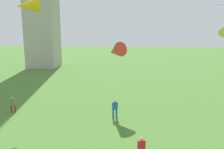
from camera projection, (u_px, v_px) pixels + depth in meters
person_0 at (13, 104)px, 22.49m from camera, size 0.49×0.33×1.62m
person_1 at (115, 108)px, 20.93m from camera, size 0.53×0.53×1.83m
person_2 at (141, 148)px, 13.91m from camera, size 0.50×0.43×1.67m
kite_flying_1 at (116, 51)px, 23.25m from camera, size 2.54×2.79×1.94m
kite_flying_4 at (28, 5)px, 22.01m from camera, size 2.71×2.45×1.73m
kite_flying_6 at (222, 4)px, 23.70m from camera, size 0.91×0.72×0.25m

